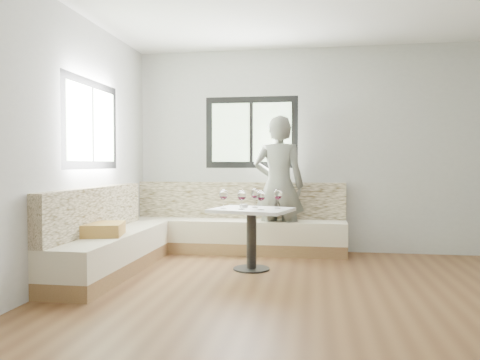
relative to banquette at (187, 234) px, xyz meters
name	(u,v)px	position (x,y,z in m)	size (l,w,h in m)	color
room	(308,140)	(1.51, -1.54, 1.08)	(5.01, 5.01, 2.81)	brown
banquette	(187,234)	(0.00, 0.00, 0.00)	(2.92, 2.80, 0.95)	olive
table	(252,224)	(0.86, -0.39, 0.19)	(0.99, 0.86, 0.70)	black
person	(279,186)	(1.10, 0.52, 0.59)	(0.67, 0.44, 1.84)	slate
olive_ramekin	(244,206)	(0.76, -0.29, 0.39)	(0.10, 0.10, 0.04)	white
wine_glass_a	(223,195)	(0.56, -0.47, 0.52)	(0.10, 0.10, 0.22)	white
wine_glass_b	(242,196)	(0.78, -0.55, 0.52)	(0.10, 0.10, 0.22)	white
wine_glass_c	(261,196)	(0.99, -0.57, 0.52)	(0.10, 0.10, 0.22)	white
wine_glass_d	(255,194)	(0.89, -0.28, 0.52)	(0.10, 0.10, 0.22)	white
wine_glass_e	(278,195)	(1.16, -0.35, 0.52)	(0.10, 0.10, 0.22)	white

